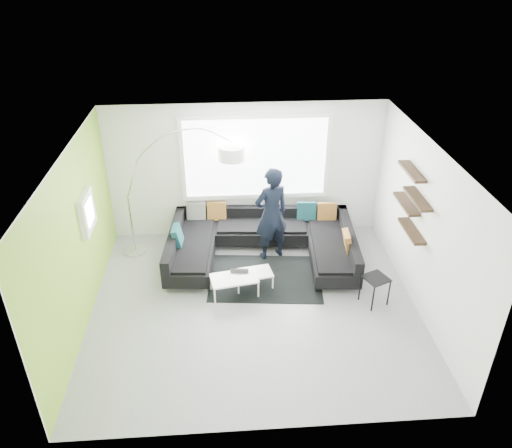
{
  "coord_description": "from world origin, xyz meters",
  "views": [
    {
      "loc": [
        -0.46,
        -6.71,
        5.49
      ],
      "look_at": [
        0.1,
        0.9,
        1.09
      ],
      "focal_mm": 35.0,
      "sensor_mm": 36.0,
      "label": 1
    }
  ],
  "objects_px": {
    "sectional_sofa": "(262,245)",
    "laptop": "(239,273)",
    "side_table": "(374,290)",
    "coffee_table": "(244,282)",
    "arc_lamp": "(127,197)",
    "person": "(271,214)"
  },
  "relations": [
    {
      "from": "laptop",
      "to": "side_table",
      "type": "bearing_deg",
      "value": -5.57
    },
    {
      "from": "sectional_sofa",
      "to": "arc_lamp",
      "type": "relative_size",
      "value": 1.48
    },
    {
      "from": "side_table",
      "to": "laptop",
      "type": "height_order",
      "value": "side_table"
    },
    {
      "from": "sectional_sofa",
      "to": "arc_lamp",
      "type": "height_order",
      "value": "arc_lamp"
    },
    {
      "from": "sectional_sofa",
      "to": "person",
      "type": "distance_m",
      "value": 0.65
    },
    {
      "from": "sectional_sofa",
      "to": "side_table",
      "type": "bearing_deg",
      "value": -34.13
    },
    {
      "from": "sectional_sofa",
      "to": "arc_lamp",
      "type": "bearing_deg",
      "value": 173.89
    },
    {
      "from": "laptop",
      "to": "sectional_sofa",
      "type": "bearing_deg",
      "value": 70.1
    },
    {
      "from": "sectional_sofa",
      "to": "person",
      "type": "relative_size",
      "value": 1.95
    },
    {
      "from": "arc_lamp",
      "to": "person",
      "type": "bearing_deg",
      "value": -12.37
    },
    {
      "from": "coffee_table",
      "to": "arc_lamp",
      "type": "height_order",
      "value": "arc_lamp"
    },
    {
      "from": "coffee_table",
      "to": "laptop",
      "type": "relative_size",
      "value": 3.02
    },
    {
      "from": "coffee_table",
      "to": "side_table",
      "type": "xyz_separation_m",
      "value": [
        2.2,
        -0.52,
        0.09
      ]
    },
    {
      "from": "sectional_sofa",
      "to": "laptop",
      "type": "bearing_deg",
      "value": -113.45
    },
    {
      "from": "person",
      "to": "laptop",
      "type": "distance_m",
      "value": 1.35
    },
    {
      "from": "sectional_sofa",
      "to": "side_table",
      "type": "xyz_separation_m",
      "value": [
        1.81,
        -1.44,
        -0.07
      ]
    },
    {
      "from": "coffee_table",
      "to": "side_table",
      "type": "bearing_deg",
      "value": -23.47
    },
    {
      "from": "sectional_sofa",
      "to": "coffee_table",
      "type": "relative_size",
      "value": 3.52
    },
    {
      "from": "coffee_table",
      "to": "arc_lamp",
      "type": "bearing_deg",
      "value": 136.6
    },
    {
      "from": "arc_lamp",
      "to": "laptop",
      "type": "xyz_separation_m",
      "value": [
        2.04,
        -1.36,
        -0.89
      ]
    },
    {
      "from": "person",
      "to": "laptop",
      "type": "relative_size",
      "value": 5.43
    },
    {
      "from": "coffee_table",
      "to": "laptop",
      "type": "xyz_separation_m",
      "value": [
        -0.08,
        0.03,
        0.18
      ]
    }
  ]
}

